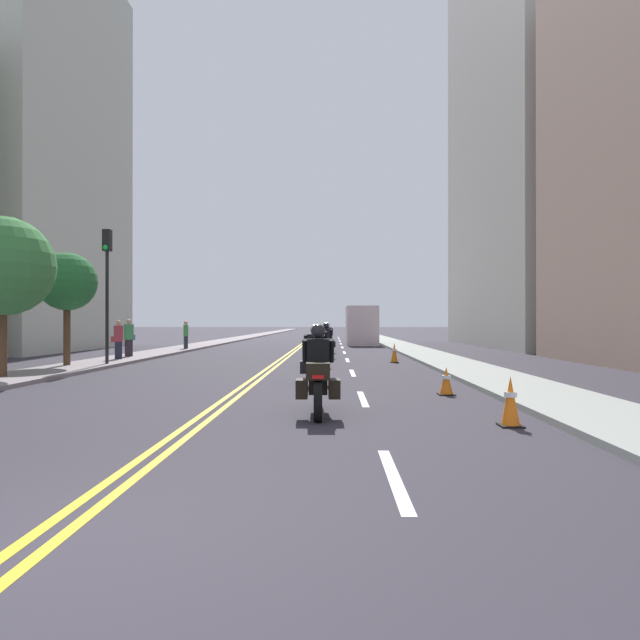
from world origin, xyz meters
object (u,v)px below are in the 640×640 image
at_px(motorcycle_0, 318,379).
at_px(motorcycle_1, 314,359).
at_px(traffic_light_near, 107,273).
at_px(parked_truck, 361,327).
at_px(motorcycle_4, 328,341).
at_px(pedestrian_0, 186,335).
at_px(motorcycle_5, 326,338).
at_px(street_tree_1, 2,266).
at_px(motorcycle_6, 325,336).
at_px(traffic_cone_2, 394,353).
at_px(pedestrian_2, 118,340).
at_px(traffic_cone_1, 510,401).
at_px(motorcycle_2, 319,350).
at_px(traffic_cone_0, 446,381).
at_px(street_tree_0, 67,282).
at_px(motorcycle_3, 326,344).
at_px(pedestrian_1, 129,338).

xyz_separation_m(motorcycle_0, motorcycle_1, (-0.23, 4.92, 0.01)).
distance_m(traffic_light_near, parked_truck, 23.27).
height_order(motorcycle_4, pedestrian_0, pedestrian_0).
height_order(motorcycle_5, street_tree_1, street_tree_1).
distance_m(motorcycle_6, parked_truck, 3.00).
bearing_deg(street_tree_1, pedestrian_0, 87.04).
bearing_deg(motorcycle_6, traffic_cone_2, -81.46).
bearing_deg(pedestrian_2, traffic_cone_1, 113.50).
xyz_separation_m(motorcycle_6, traffic_cone_1, (3.35, -30.70, -0.26)).
relative_size(motorcycle_0, pedestrian_2, 1.24).
xyz_separation_m(motorcycle_2, traffic_cone_1, (3.32, -11.36, -0.24)).
bearing_deg(parked_truck, pedestrian_0, -139.36).
distance_m(traffic_cone_0, traffic_cone_2, 9.99).
xyz_separation_m(traffic_cone_0, street_tree_0, (-12.16, 6.94, 2.78)).
bearing_deg(motorcycle_3, pedestrian_0, 142.99).
bearing_deg(pedestrian_1, traffic_cone_1, -106.85).
bearing_deg(traffic_cone_0, motorcycle_3, 102.92).
height_order(traffic_cone_1, traffic_light_near, traffic_light_near).
distance_m(motorcycle_0, motorcycle_5, 25.15).
bearing_deg(motorcycle_6, pedestrian_0, -137.26).
relative_size(pedestrian_1, street_tree_0, 0.43).
xyz_separation_m(motorcycle_5, street_tree_0, (-9.14, -15.44, 2.46)).
height_order(motorcycle_5, traffic_cone_1, motorcycle_5).
relative_size(traffic_cone_1, traffic_cone_2, 0.99).
xyz_separation_m(motorcycle_3, traffic_cone_2, (2.85, -2.63, -0.25)).
relative_size(motorcycle_0, motorcycle_5, 1.00).
xyz_separation_m(traffic_cone_1, pedestrian_2, (-11.79, 13.91, 0.50)).
relative_size(motorcycle_0, street_tree_0, 0.52).
distance_m(motorcycle_6, traffic_cone_1, 30.88).
bearing_deg(traffic_cone_2, street_tree_0, -165.83).
relative_size(motorcycle_5, motorcycle_6, 0.98).
bearing_deg(motorcycle_1, pedestrian_2, 134.15).
bearing_deg(motorcycle_1, pedestrian_1, 129.21).
xyz_separation_m(motorcycle_6, pedestrian_1, (-8.65, -15.05, 0.27)).
relative_size(traffic_light_near, street_tree_1, 1.09).
height_order(motorcycle_5, pedestrian_2, pedestrian_2).
relative_size(motorcycle_6, pedestrian_1, 1.24).
relative_size(traffic_cone_1, pedestrian_1, 0.45).
xyz_separation_m(motorcycle_2, motorcycle_4, (0.24, 9.30, 0.03)).
relative_size(motorcycle_1, motorcycle_5, 0.98).
height_order(traffic_cone_0, traffic_light_near, traffic_light_near).
bearing_deg(parked_truck, motorcycle_2, -97.22).
distance_m(motorcycle_0, traffic_cone_2, 13.08).
distance_m(traffic_cone_0, pedestrian_0, 22.09).
relative_size(motorcycle_4, street_tree_1, 0.47).
bearing_deg(traffic_cone_2, parked_truck, 91.32).
height_order(motorcycle_6, street_tree_0, street_tree_0).
relative_size(motorcycle_3, street_tree_0, 0.52).
bearing_deg(motorcycle_6, pedestrian_2, -118.40).
relative_size(motorcycle_4, traffic_light_near, 0.43).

